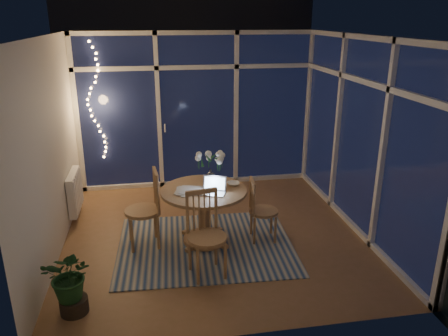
# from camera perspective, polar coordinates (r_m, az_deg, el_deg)

# --- Properties ---
(floor) EXTENTS (4.00, 4.00, 0.00)m
(floor) POSITION_cam_1_polar(r_m,az_deg,el_deg) (6.02, -1.07, -8.68)
(floor) COLOR brown
(floor) RESTS_ON ground
(ceiling) EXTENTS (4.00, 4.00, 0.00)m
(ceiling) POSITION_cam_1_polar(r_m,az_deg,el_deg) (5.32, -1.25, 16.88)
(ceiling) COLOR white
(ceiling) RESTS_ON wall_back
(wall_back) EXTENTS (4.00, 0.04, 2.60)m
(wall_back) POSITION_cam_1_polar(r_m,az_deg,el_deg) (7.46, -3.48, 7.49)
(wall_back) COLOR silver
(wall_back) RESTS_ON floor
(wall_front) EXTENTS (4.00, 0.04, 2.60)m
(wall_front) POSITION_cam_1_polar(r_m,az_deg,el_deg) (3.68, 3.54, -5.24)
(wall_front) COLOR silver
(wall_front) RESTS_ON floor
(wall_left) EXTENTS (0.04, 4.00, 2.60)m
(wall_left) POSITION_cam_1_polar(r_m,az_deg,el_deg) (5.61, -21.83, 2.11)
(wall_left) COLOR silver
(wall_left) RESTS_ON floor
(wall_right) EXTENTS (0.04, 4.00, 2.60)m
(wall_right) POSITION_cam_1_polar(r_m,az_deg,el_deg) (6.14, 17.67, 4.02)
(wall_right) COLOR silver
(wall_right) RESTS_ON floor
(window_wall_back) EXTENTS (4.00, 0.10, 2.60)m
(window_wall_back) POSITION_cam_1_polar(r_m,az_deg,el_deg) (7.42, -3.45, 7.43)
(window_wall_back) COLOR white
(window_wall_back) RESTS_ON floor
(window_wall_right) EXTENTS (0.10, 4.00, 2.60)m
(window_wall_right) POSITION_cam_1_polar(r_m,az_deg,el_deg) (6.12, 17.34, 4.01)
(window_wall_right) COLOR white
(window_wall_right) RESTS_ON floor
(radiator) EXTENTS (0.10, 0.70, 0.58)m
(radiator) POSITION_cam_1_polar(r_m,az_deg,el_deg) (6.72, -18.93, -2.95)
(radiator) COLOR white
(radiator) RESTS_ON wall_left
(fairy_lights) EXTENTS (0.24, 0.10, 1.85)m
(fairy_lights) POSITION_cam_1_polar(r_m,az_deg,el_deg) (7.30, -16.52, 8.29)
(fairy_lights) COLOR #F2AD61
(fairy_lights) RESTS_ON window_wall_back
(garden_patio) EXTENTS (12.00, 6.00, 0.10)m
(garden_patio) POSITION_cam_1_polar(r_m,az_deg,el_deg) (10.73, -2.48, 3.73)
(garden_patio) COLOR black
(garden_patio) RESTS_ON ground
(garden_fence) EXTENTS (11.00, 0.08, 1.80)m
(garden_fence) POSITION_cam_1_polar(r_m,az_deg,el_deg) (10.95, -5.52, 9.14)
(garden_fence) COLOR #3E2416
(garden_fence) RESTS_ON ground
(neighbour_roof) EXTENTS (7.00, 3.00, 2.20)m
(neighbour_roof) POSITION_cam_1_polar(r_m,az_deg,el_deg) (13.81, -5.43, 16.68)
(neighbour_roof) COLOR #33353D
(neighbour_roof) RESTS_ON ground
(garden_shrubs) EXTENTS (0.90, 0.90, 0.90)m
(garden_shrubs) POSITION_cam_1_polar(r_m,az_deg,el_deg) (8.98, -9.47, 3.73)
(garden_shrubs) COLOR black
(garden_shrubs) RESTS_ON ground
(rug) EXTENTS (2.32, 1.89, 0.01)m
(rug) POSITION_cam_1_polar(r_m,az_deg,el_deg) (5.76, -2.43, -10.02)
(rug) COLOR #BCB299
(rug) RESTS_ON floor
(dining_table) EXTENTS (1.14, 1.14, 0.75)m
(dining_table) POSITION_cam_1_polar(r_m,az_deg,el_deg) (5.68, -2.61, -6.31)
(dining_table) COLOR #9E6A47
(dining_table) RESTS_ON floor
(chair_left) EXTENTS (0.52, 0.52, 1.03)m
(chair_left) POSITION_cam_1_polar(r_m,az_deg,el_deg) (5.62, -10.58, -5.30)
(chair_left) COLOR #9E6A47
(chair_left) RESTS_ON floor
(chair_right) EXTENTS (0.43, 0.43, 0.87)m
(chair_right) POSITION_cam_1_polar(r_m,az_deg,el_deg) (5.73, 5.20, -5.44)
(chair_right) COLOR #9E6A47
(chair_right) RESTS_ON floor
(chair_front) EXTENTS (0.54, 0.54, 1.01)m
(chair_front) POSITION_cam_1_polar(r_m,az_deg,el_deg) (4.92, -2.23, -8.84)
(chair_front) COLOR #9E6A47
(chair_front) RESTS_ON floor
(laptop) EXTENTS (0.37, 0.34, 0.21)m
(laptop) POSITION_cam_1_polar(r_m,az_deg,el_deg) (5.35, -1.46, -2.33)
(laptop) COLOR silver
(laptop) RESTS_ON dining_table
(flower_vase) EXTENTS (0.21, 0.21, 0.21)m
(flower_vase) POSITION_cam_1_polar(r_m,az_deg,el_deg) (5.68, -1.77, -1.02)
(flower_vase) COLOR silver
(flower_vase) RESTS_ON dining_table
(bowl) EXTENTS (0.16, 0.16, 0.04)m
(bowl) POSITION_cam_1_polar(r_m,az_deg,el_deg) (5.65, 1.22, -2.08)
(bowl) COLOR white
(bowl) RESTS_ON dining_table
(newspapers) EXTENTS (0.40, 0.33, 0.02)m
(newspapers) POSITION_cam_1_polar(r_m,az_deg,el_deg) (5.48, -4.05, -2.93)
(newspapers) COLOR silver
(newspapers) RESTS_ON dining_table
(phone) EXTENTS (0.13, 0.10, 0.01)m
(phone) POSITION_cam_1_polar(r_m,az_deg,el_deg) (5.50, -2.90, -2.87)
(phone) COLOR black
(phone) RESTS_ON dining_table
(potted_plant) EXTENTS (0.64, 0.59, 0.76)m
(potted_plant) POSITION_cam_1_polar(r_m,az_deg,el_deg) (4.66, -19.39, -13.60)
(potted_plant) COLOR #17411E
(potted_plant) RESTS_ON floor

